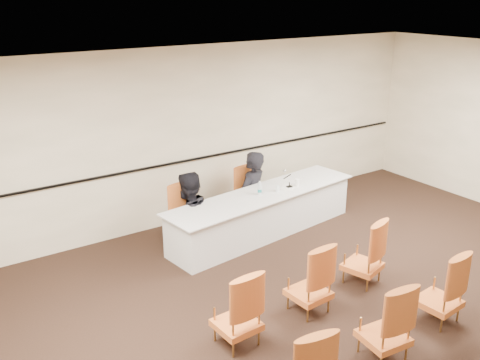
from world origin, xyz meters
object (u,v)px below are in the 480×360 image
Objects in this scene: panelist_main_chair at (252,194)px; aud_chair_front_left at (237,307)px; panel_table at (263,213)px; drinking_glass at (278,188)px; microphone at (290,179)px; aud_chair_front_mid at (309,277)px; coffee_cup at (297,183)px; aud_chair_back_mid at (385,320)px; water_bottle at (260,188)px; panelist_second at (188,223)px; aud_chair_front_right at (363,251)px; panelist_second_chair at (188,215)px; aud_chair_back_right at (440,286)px; panelist_main at (252,201)px.

aud_chair_front_left is at bearing -134.97° from panelist_main_chair.
panel_table is 35.63× the size of drinking_glass.
microphone reaches higher than aud_chair_front_mid.
microphone is at bearing 53.60° from aud_chair_front_mid.
panel_table is 0.79m from coffee_cup.
microphone is 3.55m from aud_chair_back_mid.
aud_chair_front_left is at bearing -131.06° from water_bottle.
aud_chair_front_right is at bearing 99.39° from panelist_second.
panelist_second_chair is 3.88m from aud_chair_back_right.
panelist_main is at bearing 82.11° from aud_chair_back_mid.
water_bottle is 3.22m from aud_chair_back_right.
panel_table is 3.75× the size of aud_chair_back_mid.
panel_table is at bearing 45.19° from aud_chair_front_left.
coffee_cup is at bearing -58.10° from panelist_main_chair.
microphone is 3.35m from aud_chair_front_left.
aud_chair_front_left is at bearing 152.13° from aud_chair_back_right.
panelist_second_chair is 7.47× the size of coffee_cup.
panelist_second_chair is (-1.35, -0.16, 0.11)m from panelist_main.
aud_chair_back_right is (1.17, -1.03, 0.00)m from aud_chair_front_mid.
panelist_main is at bearing 0.00° from panelist_main_chair.
panel_table is at bearing 64.66° from aud_chair_front_mid.
coffee_cup is 0.13× the size of aud_chair_front_mid.
aud_chair_back_mid is at bearing -110.93° from panelist_main_chair.
panelist_second_chair is 2.80m from aud_chair_front_right.
panelist_main_chair is 3.98m from aud_chair_back_mid.
aud_chair_front_right is at bearing -95.45° from microphone.
water_bottle is at bearing 81.46° from aud_chair_front_right.
aud_chair_front_mid is (-1.54, -2.10, -0.30)m from coffee_cup.
aud_chair_back_right is (0.29, -3.19, 0.12)m from panel_table.
panelist_second_chair is (0.00, 0.00, 0.15)m from panelist_second.
aud_chair_front_mid and aud_chair_front_right have the same top height.
aud_chair_front_right is at bearing -91.48° from panel_table.
aud_chair_front_right is at bearing 68.15° from panelist_main.
drinking_glass is at bearing 86.45° from aud_chair_back_right.
aud_chair_back_mid is 1.09m from aud_chair_back_right.
microphone reaches higher than water_bottle.
coffee_cup is 3.43m from aud_chair_front_left.
water_bottle is (-0.25, -0.57, 0.35)m from panelist_main_chair.
aud_chair_back_right is (1.09, 0.11, 0.00)m from aud_chair_back_mid.
panel_table is 2.00× the size of panelist_main.
panelist_main is 0.78m from water_bottle.
aud_chair_back_right is (0.05, -3.13, -0.29)m from drinking_glass.
drinking_glass is at bearing -20.88° from panel_table.
panelist_second_chair is at bearing 93.63° from aud_chair_front_mid.
aud_chair_front_right reaches higher than drinking_glass.
panelist_main is at bearing 128.86° from coffee_cup.
panelist_second_chair is (-1.35, -0.16, 0.00)m from panelist_main_chair.
aud_chair_back_mid is at bearing -107.73° from drinking_glass.
panel_table is at bearing -113.46° from panelist_main_chair.
panelist_second is at bearing 0.00° from panelist_second_chair.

